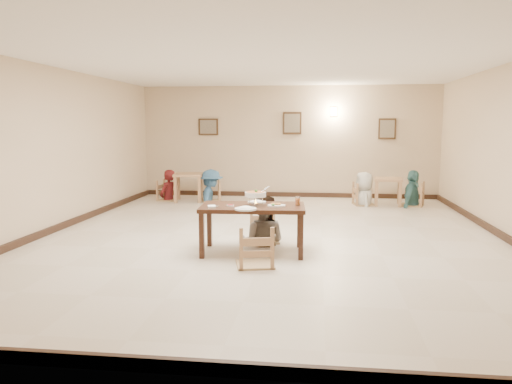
# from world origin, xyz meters

# --- Properties ---
(floor) EXTENTS (10.00, 10.00, 0.00)m
(floor) POSITION_xyz_m (0.00, 0.00, 0.00)
(floor) COLOR beige
(floor) RESTS_ON ground
(ceiling) EXTENTS (10.00, 10.00, 0.00)m
(ceiling) POSITION_xyz_m (0.00, 0.00, 3.00)
(ceiling) COLOR white
(ceiling) RESTS_ON wall_back
(wall_back) EXTENTS (10.00, 0.00, 10.00)m
(wall_back) POSITION_xyz_m (0.00, 5.00, 1.50)
(wall_back) COLOR beige
(wall_back) RESTS_ON floor
(wall_front) EXTENTS (10.00, 0.00, 10.00)m
(wall_front) POSITION_xyz_m (0.00, -5.00, 1.50)
(wall_front) COLOR beige
(wall_front) RESTS_ON floor
(wall_left) EXTENTS (0.00, 10.00, 10.00)m
(wall_left) POSITION_xyz_m (-4.00, 0.00, 1.50)
(wall_left) COLOR beige
(wall_left) RESTS_ON floor
(baseboard_back) EXTENTS (8.00, 0.06, 0.12)m
(baseboard_back) POSITION_xyz_m (0.00, 4.97, 0.06)
(baseboard_back) COLOR black
(baseboard_back) RESTS_ON floor
(baseboard_front) EXTENTS (8.00, 0.06, 0.12)m
(baseboard_front) POSITION_xyz_m (0.00, -4.97, 0.06)
(baseboard_front) COLOR black
(baseboard_front) RESTS_ON floor
(baseboard_left) EXTENTS (0.06, 10.00, 0.12)m
(baseboard_left) POSITION_xyz_m (-3.97, 0.00, 0.06)
(baseboard_left) COLOR black
(baseboard_left) RESTS_ON floor
(baseboard_right) EXTENTS (0.06, 10.00, 0.12)m
(baseboard_right) POSITION_xyz_m (3.97, 0.00, 0.06)
(baseboard_right) COLOR black
(baseboard_right) RESTS_ON floor
(picture_a) EXTENTS (0.55, 0.04, 0.45)m
(picture_a) POSITION_xyz_m (-2.20, 4.96, 1.90)
(picture_a) COLOR #382414
(picture_a) RESTS_ON wall_back
(picture_b) EXTENTS (0.50, 0.04, 0.60)m
(picture_b) POSITION_xyz_m (0.10, 4.96, 2.00)
(picture_b) COLOR #382414
(picture_b) RESTS_ON wall_back
(picture_c) EXTENTS (0.45, 0.04, 0.55)m
(picture_c) POSITION_xyz_m (2.60, 4.96, 1.85)
(picture_c) COLOR #382414
(picture_c) RESTS_ON wall_back
(wall_sconce) EXTENTS (0.16, 0.05, 0.22)m
(wall_sconce) POSITION_xyz_m (1.20, 4.96, 2.30)
(wall_sconce) COLOR #FFD88C
(wall_sconce) RESTS_ON wall_back
(main_table) EXTENTS (1.62, 0.98, 0.73)m
(main_table) POSITION_xyz_m (-0.17, -1.17, 0.65)
(main_table) COLOR #381D12
(main_table) RESTS_ON floor
(chair_far) EXTENTS (0.47, 0.47, 0.99)m
(chair_far) POSITION_xyz_m (-0.08, -0.43, 0.49)
(chair_far) COLOR tan
(chair_far) RESTS_ON floor
(chair_near) EXTENTS (0.51, 0.51, 1.09)m
(chair_near) POSITION_xyz_m (-0.05, -1.87, 0.54)
(chair_near) COLOR tan
(chair_near) RESTS_ON floor
(main_diner) EXTENTS (0.83, 0.67, 1.62)m
(main_diner) POSITION_xyz_m (-0.09, -0.55, 0.81)
(main_diner) COLOR gray
(main_diner) RESTS_ON floor
(curry_warmer) EXTENTS (0.36, 0.32, 0.29)m
(curry_warmer) POSITION_xyz_m (-0.13, -1.18, 0.90)
(curry_warmer) COLOR silver
(curry_warmer) RESTS_ON main_table
(rice_plate_far) EXTENTS (0.29, 0.29, 0.07)m
(rice_plate_far) POSITION_xyz_m (-0.14, -0.91, 0.75)
(rice_plate_far) COLOR white
(rice_plate_far) RESTS_ON main_table
(rice_plate_near) EXTENTS (0.32, 0.32, 0.07)m
(rice_plate_near) POSITION_xyz_m (-0.22, -1.57, 0.75)
(rice_plate_near) COLOR white
(rice_plate_near) RESTS_ON main_table
(fried_plate) EXTENTS (0.28, 0.28, 0.06)m
(fried_plate) POSITION_xyz_m (0.19, -1.22, 0.75)
(fried_plate) COLOR white
(fried_plate) RESTS_ON main_table
(chili_dish) EXTENTS (0.11, 0.11, 0.02)m
(chili_dish) POSITION_xyz_m (-0.50, -1.29, 0.75)
(chili_dish) COLOR white
(chili_dish) RESTS_ON main_table
(napkin_cutlery) EXTENTS (0.17, 0.25, 0.03)m
(napkin_cutlery) POSITION_xyz_m (-0.74, -1.44, 0.75)
(napkin_cutlery) COLOR white
(napkin_cutlery) RESTS_ON main_table
(drink_glass) EXTENTS (0.07, 0.07, 0.14)m
(drink_glass) POSITION_xyz_m (0.51, -1.09, 0.80)
(drink_glass) COLOR white
(drink_glass) RESTS_ON main_table
(bg_table_left) EXTENTS (0.82, 0.82, 0.72)m
(bg_table_left) POSITION_xyz_m (-2.48, 3.82, 0.58)
(bg_table_left) COLOR tan
(bg_table_left) RESTS_ON floor
(bg_table_right) EXTENTS (0.74, 0.74, 0.67)m
(bg_table_right) POSITION_xyz_m (2.52, 3.80, 0.53)
(bg_table_right) COLOR tan
(bg_table_right) RESTS_ON floor
(bg_chair_ll) EXTENTS (0.47, 0.47, 0.99)m
(bg_chair_ll) POSITION_xyz_m (-3.05, 3.89, 0.49)
(bg_chair_ll) COLOR tan
(bg_chair_ll) RESTS_ON floor
(bg_chair_lr) EXTENTS (0.46, 0.46, 0.99)m
(bg_chair_lr) POSITION_xyz_m (-1.91, 3.89, 0.49)
(bg_chair_lr) COLOR tan
(bg_chair_lr) RESTS_ON floor
(bg_chair_rl) EXTENTS (0.49, 0.49, 1.04)m
(bg_chair_rl) POSITION_xyz_m (1.94, 3.76, 0.52)
(bg_chair_rl) COLOR tan
(bg_chair_rl) RESTS_ON floor
(bg_chair_rr) EXTENTS (0.51, 0.51, 1.09)m
(bg_chair_rr) POSITION_xyz_m (3.09, 3.78, 0.55)
(bg_chair_rr) COLOR tan
(bg_chair_rr) RESTS_ON floor
(bg_diner_a) EXTENTS (0.55, 0.68, 1.61)m
(bg_diner_a) POSITION_xyz_m (-3.05, 3.89, 0.80)
(bg_diner_a) COLOR #541316
(bg_diner_a) RESTS_ON floor
(bg_diner_b) EXTENTS (0.74, 1.13, 1.65)m
(bg_diner_b) POSITION_xyz_m (-1.91, 3.89, 0.83)
(bg_diner_b) COLOR teal
(bg_diner_b) RESTS_ON floor
(bg_diner_c) EXTENTS (0.61, 0.85, 1.62)m
(bg_diner_c) POSITION_xyz_m (1.94, 3.76, 0.81)
(bg_diner_c) COLOR silver
(bg_diner_c) RESTS_ON floor
(bg_diner_d) EXTENTS (0.83, 1.10, 1.74)m
(bg_diner_d) POSITION_xyz_m (3.09, 3.78, 0.87)
(bg_diner_d) COLOR teal
(bg_diner_d) RESTS_ON floor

